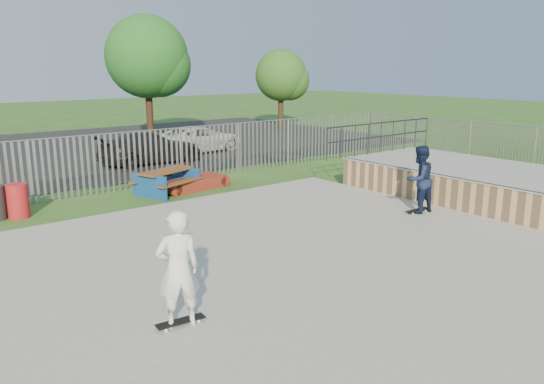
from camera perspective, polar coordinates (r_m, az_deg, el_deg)
ground at (r=10.82m, az=-3.00°, el=-9.40°), size 120.00×120.00×0.00m
concrete_slab at (r=10.80m, az=-3.01°, el=-9.03°), size 15.00×12.00×0.15m
quarter_pipe at (r=18.19m, az=19.98°, el=1.07°), size 5.50×7.05×2.19m
fence at (r=14.76m, az=-10.30°, el=0.71°), size 26.04×16.02×2.00m
picnic_table at (r=18.10m, az=-11.25°, el=1.11°), size 2.34×2.12×0.81m
funbox at (r=18.67m, az=-8.45°, el=0.95°), size 2.19×1.27×0.42m
trash_bin_red at (r=16.57m, az=-25.66°, el=-0.87°), size 0.58×0.58×0.97m
parking_lot at (r=28.06m, az=-26.31°, el=3.45°), size 40.00×18.00×0.02m
car_dark at (r=23.87m, az=-12.90°, el=4.64°), size 4.61×1.87×1.34m
car_white at (r=26.62m, az=-7.90°, el=5.67°), size 4.86×2.72×1.28m
tree_mid at (r=30.58m, az=-13.33°, el=13.95°), size 4.49×4.49×6.92m
tree_right at (r=36.34m, az=0.96°, el=12.41°), size 3.43×3.43×5.29m
skateboard_a at (r=15.57m, az=15.34°, el=-1.98°), size 0.81×0.23×0.08m
skateboard_b at (r=8.86m, az=-9.81°, el=-13.69°), size 0.82×0.28×0.08m
skater_navy at (r=15.36m, az=15.55°, el=1.32°), size 0.96×0.76×1.91m
skater_white at (r=8.48m, az=-10.06°, el=-8.17°), size 0.79×0.63×1.91m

